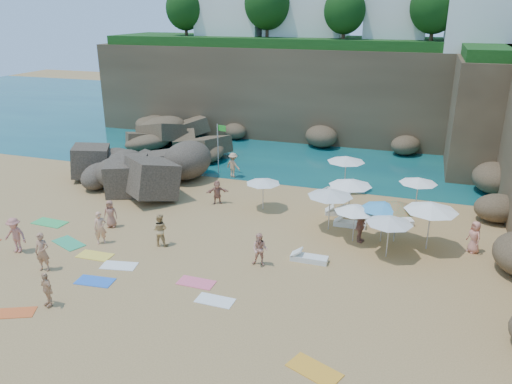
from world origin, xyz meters
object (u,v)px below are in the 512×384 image
(flag_pole, at_px, (219,142))
(person_stand_0, at_px, (100,228))
(person_stand_2, at_px, (233,165))
(person_stand_5, at_px, (217,192))
(parasol_2, at_px, (350,182))
(person_stand_4, at_px, (474,237))
(lounger_0, at_px, (340,212))
(parasol_0, at_px, (263,181))
(person_stand_3, at_px, (360,227))
(parasol_1, at_px, (346,159))
(person_stand_1, at_px, (160,230))
(rock_outcrop, at_px, (130,184))

(flag_pole, height_order, person_stand_0, flag_pole)
(person_stand_2, distance_m, person_stand_5, 5.08)
(parasol_2, bearing_deg, flag_pole, 152.72)
(person_stand_2, height_order, person_stand_4, person_stand_2)
(lounger_0, relative_size, person_stand_0, 1.00)
(flag_pole, xyz_separation_m, parasol_0, (5.06, -5.55, -0.54))
(lounger_0, bearing_deg, person_stand_3, -79.48)
(parasol_1, xyz_separation_m, person_stand_0, (-10.45, -11.88, -1.27))
(person_stand_1, relative_size, person_stand_5, 1.15)
(person_stand_1, distance_m, person_stand_3, 10.14)
(parasol_2, distance_m, lounger_0, 2.06)
(parasol_0, xyz_separation_m, parasol_1, (4.06, 4.87, 0.35))
(rock_outcrop, relative_size, person_stand_5, 4.85)
(parasol_0, bearing_deg, rock_outcrop, 171.96)
(person_stand_2, distance_m, person_stand_3, 12.47)
(person_stand_4, bearing_deg, lounger_0, -146.40)
(parasol_2, bearing_deg, lounger_0, 153.54)
(parasol_0, bearing_deg, person_stand_1, -118.73)
(rock_outcrop, height_order, person_stand_2, person_stand_2)
(person_stand_0, bearing_deg, person_stand_4, -24.84)
(parasol_1, bearing_deg, person_stand_4, -43.05)
(flag_pole, height_order, person_stand_3, flag_pole)
(parasol_0, height_order, person_stand_2, parasol_0)
(person_stand_2, bearing_deg, parasol_0, 148.36)
(parasol_1, bearing_deg, person_stand_2, 179.11)
(parasol_0, distance_m, person_stand_3, 6.67)
(rock_outcrop, bearing_deg, person_stand_4, -9.15)
(parasol_1, height_order, person_stand_1, parasol_1)
(lounger_0, distance_m, person_stand_0, 13.31)
(rock_outcrop, relative_size, lounger_0, 4.14)
(flag_pole, distance_m, parasol_1, 9.15)
(person_stand_0, distance_m, person_stand_1, 3.06)
(parasol_1, distance_m, person_stand_4, 10.21)
(parasol_0, xyz_separation_m, person_stand_5, (-2.93, -0.01, -1.04))
(person_stand_4, bearing_deg, parasol_1, -168.57)
(person_stand_0, distance_m, person_stand_3, 13.19)
(lounger_0, distance_m, person_stand_5, 7.48)
(person_stand_0, bearing_deg, person_stand_5, 23.29)
(rock_outcrop, relative_size, person_stand_3, 4.28)
(flag_pole, height_order, person_stand_1, flag_pole)
(rock_outcrop, bearing_deg, parasol_0, -8.04)
(flag_pole, distance_m, lounger_0, 10.98)
(flag_pole, height_order, person_stand_4, flag_pole)
(person_stand_1, height_order, person_stand_3, person_stand_1)
(person_stand_1, bearing_deg, parasol_2, -148.47)
(person_stand_0, bearing_deg, parasol_1, 8.27)
(lounger_0, height_order, person_stand_3, person_stand_3)
(parasol_1, bearing_deg, person_stand_5, -145.07)
(parasol_1, distance_m, person_stand_2, 7.97)
(lounger_0, height_order, person_stand_5, person_stand_5)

